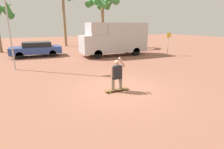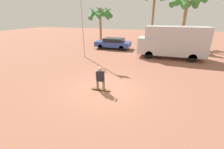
{
  "view_description": "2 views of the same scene",
  "coord_description": "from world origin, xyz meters",
  "px_view_note": "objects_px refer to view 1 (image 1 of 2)",
  "views": [
    {
      "loc": [
        -3.33,
        -6.65,
        2.77
      ],
      "look_at": [
        -0.16,
        0.32,
        0.61
      ],
      "focal_mm": 28.0,
      "sensor_mm": 36.0,
      "label": 1
    },
    {
      "loc": [
        2.8,
        -7.2,
        3.93
      ],
      "look_at": [
        0.2,
        0.66,
        0.67
      ],
      "focal_mm": 24.0,
      "sensor_mm": 36.0,
      "label": 2
    }
  ],
  "objects_px": {
    "flagpole": "(7,5)",
    "street_sign": "(168,41)",
    "palm_tree_near_van": "(102,1)",
    "person_skateboarder": "(117,73)",
    "camper_van": "(115,38)",
    "skateboard": "(117,89)",
    "parked_car_blue": "(36,49)"
  },
  "relations": [
    {
      "from": "skateboard",
      "to": "street_sign",
      "type": "bearing_deg",
      "value": 37.44
    },
    {
      "from": "skateboard",
      "to": "parked_car_blue",
      "type": "bearing_deg",
      "value": 104.43
    },
    {
      "from": "camper_van",
      "to": "street_sign",
      "type": "distance_m",
      "value": 5.08
    },
    {
      "from": "skateboard",
      "to": "camper_van",
      "type": "xyz_separation_m",
      "value": [
        3.96,
        8.59,
        1.56
      ]
    },
    {
      "from": "camper_van",
      "to": "parked_car_blue",
      "type": "distance_m",
      "value": 7.31
    },
    {
      "from": "skateboard",
      "to": "flagpole",
      "type": "distance_m",
      "value": 8.47
    },
    {
      "from": "skateboard",
      "to": "camper_van",
      "type": "bearing_deg",
      "value": 65.25
    },
    {
      "from": "person_skateboarder",
      "to": "parked_car_blue",
      "type": "distance_m",
      "value": 11.44
    },
    {
      "from": "parked_car_blue",
      "to": "palm_tree_near_van",
      "type": "height_order",
      "value": "palm_tree_near_van"
    },
    {
      "from": "palm_tree_near_van",
      "to": "street_sign",
      "type": "bearing_deg",
      "value": -69.12
    },
    {
      "from": "person_skateboarder",
      "to": "street_sign",
      "type": "relative_size",
      "value": 0.66
    },
    {
      "from": "palm_tree_near_van",
      "to": "street_sign",
      "type": "xyz_separation_m",
      "value": [
        3.28,
        -8.6,
        -4.32
      ]
    },
    {
      "from": "person_skateboarder",
      "to": "camper_van",
      "type": "xyz_separation_m",
      "value": [
        3.96,
        8.59,
        0.83
      ]
    },
    {
      "from": "skateboard",
      "to": "street_sign",
      "type": "distance_m",
      "value": 10.94
    },
    {
      "from": "camper_van",
      "to": "palm_tree_near_van",
      "type": "distance_m",
      "value": 7.89
    },
    {
      "from": "skateboard",
      "to": "palm_tree_near_van",
      "type": "distance_m",
      "value": 17.07
    },
    {
      "from": "street_sign",
      "to": "parked_car_blue",
      "type": "bearing_deg",
      "value": 158.7
    },
    {
      "from": "person_skateboarder",
      "to": "parked_car_blue",
      "type": "xyz_separation_m",
      "value": [
        -2.85,
        11.08,
        -0.09
      ]
    },
    {
      "from": "flagpole",
      "to": "skateboard",
      "type": "bearing_deg",
      "value": -55.53
    },
    {
      "from": "palm_tree_near_van",
      "to": "flagpole",
      "type": "height_order",
      "value": "flagpole"
    },
    {
      "from": "palm_tree_near_van",
      "to": "flagpole",
      "type": "xyz_separation_m",
      "value": [
        -9.62,
        -8.99,
        -1.79
      ]
    },
    {
      "from": "skateboard",
      "to": "palm_tree_near_van",
      "type": "xyz_separation_m",
      "value": [
        5.35,
        15.21,
        5.63
      ]
    },
    {
      "from": "person_skateboarder",
      "to": "palm_tree_near_van",
      "type": "xyz_separation_m",
      "value": [
        5.35,
        15.21,
        4.9
      ]
    },
    {
      "from": "palm_tree_near_van",
      "to": "flagpole",
      "type": "distance_m",
      "value": 13.28
    },
    {
      "from": "palm_tree_near_van",
      "to": "person_skateboarder",
      "type": "bearing_deg",
      "value": -109.37
    },
    {
      "from": "skateboard",
      "to": "flagpole",
      "type": "relative_size",
      "value": 0.16
    },
    {
      "from": "camper_van",
      "to": "palm_tree_near_van",
      "type": "bearing_deg",
      "value": 78.18
    },
    {
      "from": "flagpole",
      "to": "camper_van",
      "type": "bearing_deg",
      "value": 16.08
    },
    {
      "from": "person_skateboarder",
      "to": "street_sign",
      "type": "distance_m",
      "value": 10.88
    },
    {
      "from": "camper_van",
      "to": "street_sign",
      "type": "xyz_separation_m",
      "value": [
        4.67,
        -1.99,
        -0.25
      ]
    },
    {
      "from": "person_skateboarder",
      "to": "flagpole",
      "type": "distance_m",
      "value": 8.16
    },
    {
      "from": "flagpole",
      "to": "street_sign",
      "type": "xyz_separation_m",
      "value": [
        12.9,
        0.38,
        -2.54
      ]
    }
  ]
}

